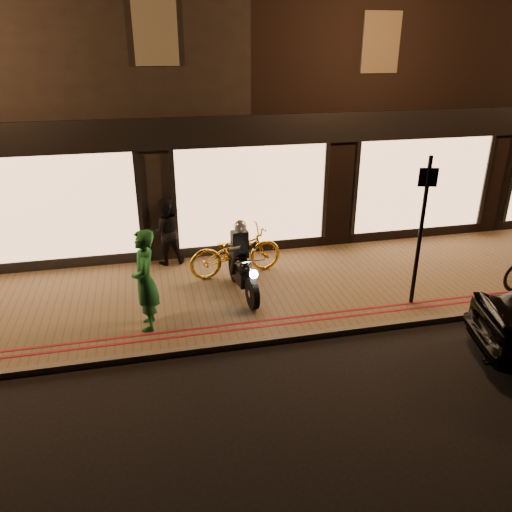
# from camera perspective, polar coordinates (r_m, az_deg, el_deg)

# --- Properties ---
(ground) EXTENTS (90.00, 90.00, 0.00)m
(ground) POSITION_cam_1_polar(r_m,az_deg,el_deg) (9.24, 4.89, -9.68)
(ground) COLOR black
(ground) RESTS_ON ground
(sidewalk) EXTENTS (50.00, 4.00, 0.12)m
(sidewalk) POSITION_cam_1_polar(r_m,az_deg,el_deg) (10.87, 1.75, -3.83)
(sidewalk) COLOR brown
(sidewalk) RESTS_ON ground
(kerb_stone) EXTENTS (50.00, 0.14, 0.12)m
(kerb_stone) POSITION_cam_1_polar(r_m,az_deg,el_deg) (9.25, 4.81, -9.20)
(kerb_stone) COLOR #59544C
(kerb_stone) RESTS_ON ground
(red_kerb_lines) EXTENTS (50.00, 0.26, 0.01)m
(red_kerb_lines) POSITION_cam_1_polar(r_m,az_deg,el_deg) (9.62, 3.93, -7.34)
(red_kerb_lines) COLOR maroon
(red_kerb_lines) RESTS_ON sidewalk
(building_row) EXTENTS (48.00, 10.11, 8.50)m
(building_row) POSITION_cam_1_polar(r_m,az_deg,el_deg) (16.55, -4.53, 20.57)
(building_row) COLOR black
(building_row) RESTS_ON ground
(motorcycle) EXTENTS (0.61, 1.94, 1.59)m
(motorcycle) POSITION_cam_1_polar(r_m,az_deg,el_deg) (10.34, -1.57, -1.16)
(motorcycle) COLOR black
(motorcycle) RESTS_ON sidewalk
(sign_post) EXTENTS (0.35, 0.12, 3.00)m
(sign_post) POSITION_cam_1_polar(r_m,az_deg,el_deg) (10.07, 18.40, 3.42)
(sign_post) COLOR black
(sign_post) RESTS_ON sidewalk
(bicycle_gold) EXTENTS (2.23, 1.05, 1.13)m
(bicycle_gold) POSITION_cam_1_polar(r_m,az_deg,el_deg) (11.22, -2.33, 0.55)
(bicycle_gold) COLOR gold
(bicycle_gold) RESTS_ON sidewalk
(person_green) EXTENTS (0.48, 0.71, 1.91)m
(person_green) POSITION_cam_1_polar(r_m,az_deg,el_deg) (9.18, -12.57, -2.73)
(person_green) COLOR #1C6A31
(person_green) RESTS_ON sidewalk
(person_dark) EXTENTS (0.83, 0.67, 1.61)m
(person_dark) POSITION_cam_1_polar(r_m,az_deg,el_deg) (11.89, -10.23, 2.79)
(person_dark) COLOR black
(person_dark) RESTS_ON sidewalk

